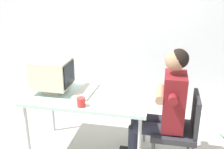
# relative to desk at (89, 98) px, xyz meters

# --- Properties ---
(wall_back) EXTENTS (8.00, 0.10, 3.00)m
(wall_back) POSITION_rel_desk_xyz_m (0.30, 1.40, 0.80)
(wall_back) COLOR silver
(wall_back) RESTS_ON ground_plane
(desk) EXTENTS (1.34, 0.78, 0.75)m
(desk) POSITION_rel_desk_xyz_m (0.00, 0.00, 0.00)
(desk) COLOR #B7B7BC
(desk) RESTS_ON ground_plane
(crt_monitor) EXTENTS (0.41, 0.36, 0.38)m
(crt_monitor) POSITION_rel_desk_xyz_m (-0.41, -0.01, 0.27)
(crt_monitor) COLOR beige
(crt_monitor) RESTS_ON desk
(keyboard) EXTENTS (0.20, 0.47, 0.03)m
(keyboard) POSITION_rel_desk_xyz_m (-0.04, 0.04, 0.07)
(keyboard) COLOR beige
(keyboard) RESTS_ON desk
(office_chair) EXTENTS (0.46, 0.46, 0.86)m
(office_chair) POSITION_rel_desk_xyz_m (1.01, -0.05, -0.22)
(office_chair) COLOR #4C4C51
(office_chair) RESTS_ON ground_plane
(person_seated) EXTENTS (0.69, 0.54, 1.33)m
(person_seated) POSITION_rel_desk_xyz_m (0.83, -0.05, 0.02)
(person_seated) COLOR maroon
(person_seated) RESTS_ON ground_plane
(desk_mug) EXTENTS (0.09, 0.10, 0.10)m
(desk_mug) POSITION_rel_desk_xyz_m (0.01, -0.30, 0.10)
(desk_mug) COLOR red
(desk_mug) RESTS_ON desk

